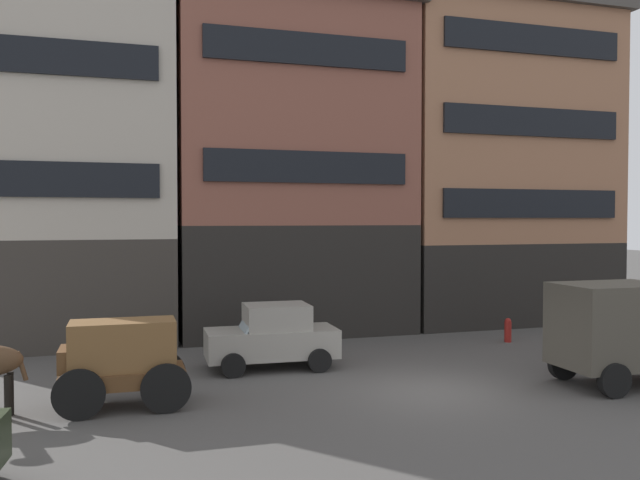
% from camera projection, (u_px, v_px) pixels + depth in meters
% --- Properties ---
extents(ground_plane, '(120.00, 120.00, 0.00)m').
position_uv_depth(ground_plane, '(431.00, 391.00, 16.24)').
color(ground_plane, '#4C4947').
extents(building_far_left, '(7.52, 6.62, 15.40)m').
position_uv_depth(building_far_left, '(68.00, 121.00, 23.18)').
color(building_far_left, '#38332D').
rests_on(building_far_left, ground_plane).
extents(building_center_left, '(9.11, 6.62, 12.63)m').
position_uv_depth(building_center_left, '(286.00, 165.00, 25.58)').
color(building_center_left, black).
rests_on(building_center_left, ground_plane).
extents(building_center_right, '(9.63, 6.62, 13.22)m').
position_uv_depth(building_center_right, '(489.00, 164.00, 28.24)').
color(building_center_right, black).
rests_on(building_center_right, ground_plane).
extents(cargo_wagon, '(2.92, 1.53, 1.98)m').
position_uv_depth(cargo_wagon, '(121.00, 358.00, 14.71)').
color(cargo_wagon, brown).
rests_on(cargo_wagon, ground_plane).
extents(delivery_truck_far, '(4.38, 2.18, 2.62)m').
position_uv_depth(delivery_truck_far, '(632.00, 329.00, 16.83)').
color(delivery_truck_far, maroon).
rests_on(delivery_truck_far, ground_plane).
extents(sedan_light, '(3.76, 1.98, 1.83)m').
position_uv_depth(sedan_light, '(273.00, 336.00, 18.67)').
color(sedan_light, gray).
rests_on(sedan_light, ground_plane).
extents(pedestrian_officer, '(0.43, 0.43, 1.79)m').
position_uv_depth(pedestrian_officer, '(576.00, 321.00, 21.11)').
color(pedestrian_officer, black).
rests_on(pedestrian_officer, ground_plane).
extents(fire_hydrant_curbside, '(0.24, 0.24, 0.83)m').
position_uv_depth(fire_hydrant_curbside, '(508.00, 330.00, 22.66)').
color(fire_hydrant_curbside, maroon).
rests_on(fire_hydrant_curbside, ground_plane).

